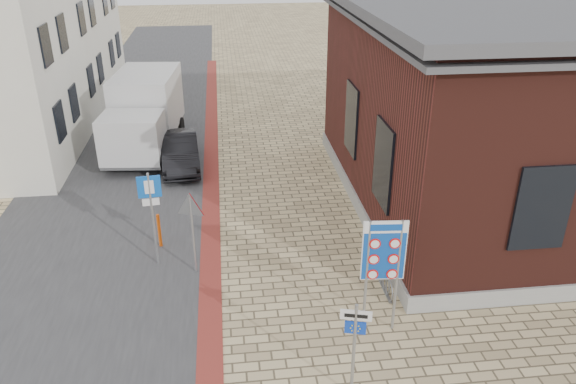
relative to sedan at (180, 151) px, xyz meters
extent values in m
plane|color=tan|center=(3.20, -11.18, -0.66)|extent=(120.00, 120.00, 0.00)
cube|color=#38383A|center=(-2.30, 3.82, -0.65)|extent=(7.00, 60.00, 0.02)
cube|color=maroon|center=(1.20, -1.18, -0.65)|extent=(0.60, 40.00, 0.02)
cube|color=gray|center=(12.20, -4.18, -0.41)|extent=(12.15, 12.15, 0.50)
cube|color=#471C17|center=(12.20, -4.18, 2.84)|extent=(12.00, 12.00, 6.00)
cube|color=#48494D|center=(12.20, -4.18, 5.99)|extent=(13.00, 13.00, 0.30)
cube|color=#48494D|center=(12.20, -4.18, 5.59)|extent=(12.70, 12.70, 0.15)
cube|color=black|center=(6.18, -7.18, 2.14)|extent=(0.12, 1.60, 2.40)
cube|color=black|center=(6.18, -3.18, 2.14)|extent=(0.12, 1.60, 2.40)
cube|color=black|center=(9.20, -10.20, 2.14)|extent=(1.40, 0.12, 2.20)
cube|color=black|center=(-4.28, -0.38, 1.54)|extent=(0.10, 1.10, 1.40)
cube|color=black|center=(-4.28, 2.02, 1.54)|extent=(0.10, 1.10, 1.40)
cube|color=black|center=(-4.28, -0.38, 4.34)|extent=(0.10, 1.10, 1.40)
cube|color=black|center=(-4.28, 2.02, 4.34)|extent=(0.10, 1.10, 1.40)
cube|color=silver|center=(-7.80, 6.82, 3.74)|extent=(7.00, 6.00, 8.80)
cube|color=black|center=(-4.28, 5.62, 1.54)|extent=(0.10, 1.10, 1.40)
cube|color=black|center=(-4.28, 8.02, 1.54)|extent=(0.10, 1.10, 1.40)
cube|color=black|center=(-4.28, 5.62, 4.34)|extent=(0.10, 1.10, 1.40)
cube|color=black|center=(-4.28, 8.02, 4.34)|extent=(0.10, 1.10, 1.40)
cube|color=silver|center=(-7.80, 12.82, 3.34)|extent=(7.00, 6.00, 8.00)
cube|color=black|center=(-4.28, 11.62, 1.54)|extent=(0.10, 1.10, 1.40)
cube|color=black|center=(-4.28, 14.02, 1.54)|extent=(0.10, 1.10, 1.40)
cube|color=black|center=(-4.28, 11.62, 4.34)|extent=(0.10, 1.10, 1.40)
torus|color=slate|center=(5.85, -9.58, -0.38)|extent=(0.04, 0.60, 0.60)
torus|color=slate|center=(5.85, -9.28, -0.38)|extent=(0.04, 0.60, 0.60)
torus|color=slate|center=(5.85, -8.98, -0.38)|extent=(0.04, 0.60, 0.60)
torus|color=slate|center=(5.85, -8.68, -0.38)|extent=(0.04, 0.60, 0.60)
torus|color=slate|center=(5.85, -8.38, -0.38)|extent=(0.04, 0.60, 0.60)
cube|color=slate|center=(5.85, -8.98, -0.64)|extent=(0.08, 1.60, 0.04)
imported|color=black|center=(0.00, 0.00, 0.00)|extent=(1.74, 4.13, 1.33)
cube|color=slate|center=(-1.53, 1.94, -0.17)|extent=(2.91, 6.16, 0.28)
cube|color=silver|center=(-1.74, -0.15, 0.72)|extent=(2.50, 2.10, 1.77)
cube|color=black|center=(-1.83, -0.97, 1.05)|extent=(2.09, 0.29, 0.88)
cube|color=silver|center=(-1.43, 2.92, 1.27)|extent=(2.82, 4.20, 2.43)
cylinder|color=black|center=(-2.86, 0.30, -0.22)|extent=(0.36, 0.91, 0.88)
cylinder|color=black|center=(-0.56, 0.06, -0.22)|extent=(0.36, 0.91, 0.88)
cylinder|color=black|center=(-2.51, 3.81, -0.22)|extent=(0.36, 0.91, 0.88)
cylinder|color=black|center=(-0.20, 3.57, -0.22)|extent=(0.36, 0.91, 0.88)
cylinder|color=gray|center=(4.89, -10.65, 0.83)|extent=(0.07, 0.07, 2.98)
cylinder|color=gray|center=(5.61, -10.71, 0.83)|extent=(0.07, 0.07, 2.98)
cube|color=white|center=(5.25, -10.68, 1.55)|extent=(1.02, 0.13, 1.53)
cube|color=#0D42A2|center=(5.25, -10.68, 1.55)|extent=(0.98, 0.13, 1.49)
cube|color=white|center=(5.25, -10.68, 2.16)|extent=(0.98, 0.13, 0.29)
cylinder|color=gray|center=(4.15, -12.68, 0.49)|extent=(0.07, 0.07, 2.31)
cube|color=white|center=(4.15, -12.68, 1.39)|extent=(0.61, 0.20, 0.22)
cube|color=#0F38B7|center=(4.15, -12.68, 1.09)|extent=(0.42, 0.15, 0.28)
cylinder|color=gray|center=(-0.30, -7.15, 0.77)|extent=(0.07, 0.07, 2.87)
cube|color=blue|center=(-0.30, -7.15, 1.81)|extent=(0.63, 0.10, 0.63)
cube|color=white|center=(-0.30, -7.15, 1.35)|extent=(0.46, 0.08, 0.21)
cylinder|color=gray|center=(0.79, -7.68, 0.51)|extent=(0.07, 0.07, 2.35)
cylinder|color=#F7560D|center=(-0.30, -6.18, -0.12)|extent=(0.11, 0.11, 1.09)
camera|label=1|loc=(1.79, -21.19, 8.30)|focal=35.00mm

